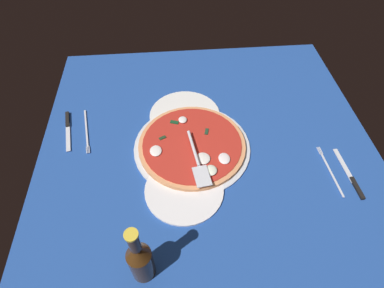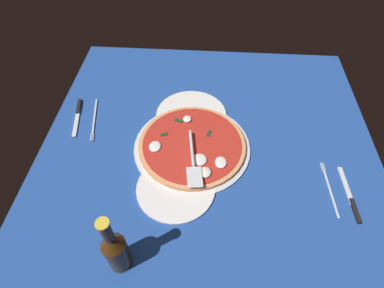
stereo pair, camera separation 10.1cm
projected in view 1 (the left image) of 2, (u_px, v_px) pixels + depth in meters
The scene contains 10 objects.
ground_plane at pixel (207, 146), 104.17cm from camera, with size 112.09×112.09×0.80cm, color #214797.
checker_pattern at pixel (208, 145), 103.82cm from camera, with size 112.09×112.09×0.10cm.
pizza_pan at pixel (192, 147), 102.53cm from camera, with size 38.77×38.77×0.99cm, color silver.
dinner_plate_left at pixel (184, 190), 91.84cm from camera, with size 23.76×23.76×1.00cm, color white.
dinner_plate_right at pixel (185, 115), 112.13cm from camera, with size 25.71×25.71×1.00cm, color white.
pizza at pixel (192, 145), 101.42cm from camera, with size 35.54×35.54×2.65cm.
pizza_server at pixel (197, 159), 94.86cm from camera, with size 21.96×5.88×1.00cm.
place_setting_near at pixel (340, 175), 95.45cm from camera, with size 20.49×12.43×1.40cm.
place_setting_far at pixel (77, 130), 107.71cm from camera, with size 21.08×16.87×1.40cm.
beer_bottle at pixel (140, 259), 70.45cm from camera, with size 5.90×5.90×22.55cm.
Camera 1 is at (-65.69, 11.01, 79.87)cm, focal length 28.62 mm.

